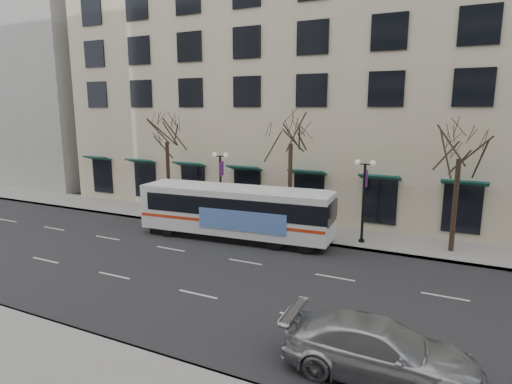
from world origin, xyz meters
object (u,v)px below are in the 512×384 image
Objects in this scene: lamp_post_left at (221,185)px; silver_car at (380,349)px; lamp_post_right at (364,197)px; tree_far_left at (166,129)px; city_bus at (236,211)px; tree_far_right at (461,142)px; tree_far_mid at (291,129)px.

lamp_post_left is 18.77m from silver_car.
lamp_post_left is 10.00m from lamp_post_right.
tree_far_left reaches higher than silver_car.
lamp_post_left is at bearing 132.20° from city_bus.
tree_far_left reaches higher than lamp_post_left.
tree_far_right is 1.55× the size of lamp_post_right.
tree_far_right is 15.40m from lamp_post_left.
lamp_post_left is 1.00× the size of lamp_post_right.
lamp_post_left is at bearing -173.15° from tree_far_mid.
lamp_post_left is (-14.99, -0.60, -3.48)m from tree_far_right.
lamp_post_left is at bearing -6.83° from tree_far_left.
tree_far_right reaches higher than city_bus.
tree_far_mid is at bearing 46.25° from city_bus.
city_bus is at bearing -166.47° from tree_far_right.
city_bus is at bearing -21.66° from tree_far_left.
tree_far_left is 6.29m from lamp_post_left.
lamp_post_right is 0.41× the size of city_bus.
city_bus is at bearing -162.19° from lamp_post_right.
tree_far_mid reaches higher than lamp_post_left.
tree_far_mid is at bearing 173.17° from lamp_post_right.
tree_far_right is at bearing 0.00° from tree_far_left.
lamp_post_right is 13.59m from silver_car.
lamp_post_right is (10.00, 0.00, 0.00)m from lamp_post_left.
silver_car is (10.84, -10.60, -0.96)m from city_bus.
silver_car is at bearing -48.83° from city_bus.
tree_far_left is 15.48m from lamp_post_right.
tree_far_right is at bearing -0.00° from tree_far_mid.
lamp_post_left is (-4.99, -0.60, -3.96)m from tree_far_mid.
lamp_post_left reaches higher than city_bus.
tree_far_left is at bearing -180.00° from tree_far_mid.
tree_far_mid is 1.64× the size of lamp_post_left.
city_bus is (-12.45, -3.00, -4.58)m from tree_far_right.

